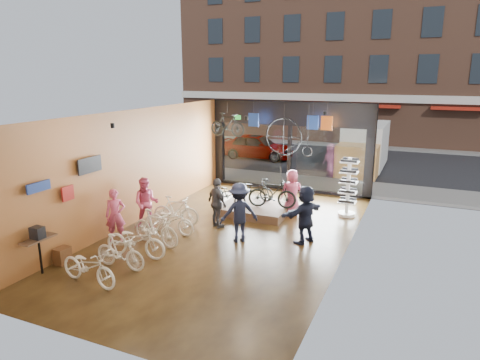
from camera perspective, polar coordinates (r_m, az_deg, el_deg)
The scene contains 36 objects.
ground_plane at distance 13.46m, azimuth -1.20°, elevation -7.53°, with size 7.00×12.00×0.04m, color black.
ceiling at distance 12.57m, azimuth -1.29°, elevation 8.98°, with size 7.00×12.00×0.04m, color black.
wall_left at distance 14.67m, azimuth -13.83°, elevation 1.72°, with size 0.04×12.00×3.80m, color #AD5A2C.
wall_right at distance 11.88m, azimuth 14.36°, elevation -1.16°, with size 0.04×12.00×3.80m, color beige.
wall_back at distance 8.08m, azimuth -19.66°, elevation -8.80°, with size 7.00×0.04×3.80m, color beige.
storefront at distance 18.39m, azimuth 6.64°, elevation 4.47°, with size 7.00×0.26×3.80m, color black, non-canonical shape.
exit_sign at distance 18.96m, azimuth -0.39°, elevation 8.35°, with size 0.35×0.06×0.18m, color #198C26.
street_road at distance 27.33m, azimuth 12.11°, elevation 3.31°, with size 30.00×18.00×0.02m, color black.
sidewalk_near at distance 19.89m, azimuth 7.51°, elevation -0.25°, with size 30.00×2.40×0.12m, color slate.
sidewalk_far at distance 31.19m, azimuth 13.62°, elevation 4.66°, with size 30.00×2.00×0.12m, color slate.
opposite_building at distance 33.34m, azimuth 15.14°, elevation 17.13°, with size 26.00×5.00×14.00m, color brown.
street_car at distance 25.42m, azimuth 2.22°, elevation 4.54°, with size 1.74×4.34×1.48m, color gray.
box_truck at distance 22.85m, azimuth 16.06°, elevation 4.05°, with size 2.00×6.00×2.36m, color silver, non-canonical shape.
floor_bike_0 at distance 11.00m, azimuth -19.53°, elevation -10.80°, with size 0.60×1.73×0.91m, color #EEE0C8.
floor_bike_1 at distance 11.59m, azimuth -15.70°, elevation -9.22°, with size 0.43×1.51×0.91m, color #EEE0C8.
floor_bike_2 at distance 12.17m, azimuth -13.75°, elevation -7.82°, with size 0.64×1.82×0.96m, color #EEE0C8.
floor_bike_3 at distance 12.84m, azimuth -11.18°, elevation -6.28°, with size 0.49×1.75×1.05m, color #EEE0C8.
floor_bike_4 at distance 13.68m, azimuth -9.23°, elevation -5.29°, with size 0.59×1.68×0.88m, color #EEE0C8.
floor_bike_5 at distance 14.43m, azimuth -8.54°, elevation -4.05°, with size 0.46×1.61×0.97m, color #EEE0C8.
display_platform at distance 15.46m, azimuth 1.93°, elevation -3.97°, with size 2.40×1.80×0.30m, color #4A2D22.
display_bike_left at distance 15.16m, azimuth -1.44°, elevation -1.93°, with size 0.60×1.73×0.91m, color black.
display_bike_mid at distance 15.08m, azimuth 4.30°, elevation -1.83°, with size 0.48×1.71×1.03m, color black.
display_bike_right at distance 16.02m, azimuth 1.87°, elevation -1.25°, with size 0.54×1.55×0.81m, color black.
customer_0 at distance 13.33m, azimuth -16.27°, elevation -4.55°, with size 0.59×0.39×1.61m, color #CC4C72.
customer_1 at distance 14.17m, azimuth -12.38°, elevation -3.03°, with size 0.82×0.64×1.69m, color #CC4C72.
customer_2 at distance 13.94m, azimuth -3.06°, elevation -3.09°, with size 0.97×0.40×1.65m, color #3F3F44.
customer_3 at distance 12.76m, azimuth -0.13°, elevation -4.36°, with size 1.16×0.67×1.80m, color #161C33.
customer_4 at distance 15.23m, azimuth 6.94°, elevation -1.68°, with size 0.81×0.53×1.66m, color #CC4C72.
customer_5 at distance 12.82m, azimuth 8.70°, elevation -4.54°, with size 1.63×0.52×1.75m, color #161C33.
sunglasses_rack at distance 15.47m, azimuth 14.22°, elevation -0.94°, with size 0.62×0.51×2.09m, color white, non-canonical shape.
wall_merch at distance 12.23m, azimuth -23.06°, elevation -4.37°, with size 0.40×2.40×2.60m, color navy, non-canonical shape.
penny_farthing at distance 16.58m, azimuth 6.82°, elevation 5.52°, with size 1.82×0.06×1.45m, color black, non-canonical shape.
hung_bike at distance 17.32m, azimuth -1.71°, elevation 7.39°, with size 0.45×1.58×0.95m, color black.
jersey_left at distance 17.93m, azimuth 1.82°, elevation 8.02°, with size 0.45×0.03×0.55m, color #1E3F99.
jersey_mid at distance 17.16m, azimuth 9.66°, elevation 7.56°, with size 0.45×0.03×0.55m, color #1E3F99.
jersey_right at distance 17.04m, azimuth 11.48°, elevation 7.44°, with size 0.45×0.03×0.55m, color #CC5919.
Camera 1 is at (5.26, -11.36, 4.92)m, focal length 32.00 mm.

